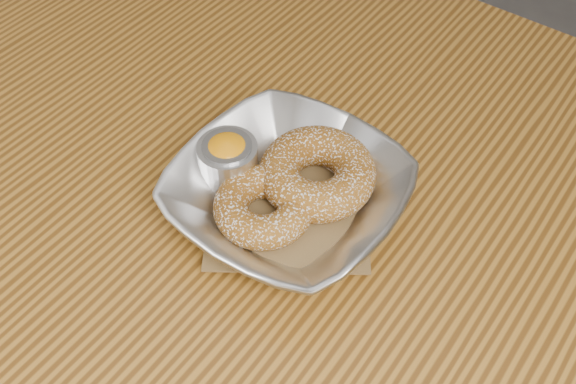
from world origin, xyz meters
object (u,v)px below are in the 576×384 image
Objects in this scene: donut_front at (264,207)px; ramekin at (228,160)px; serving_bowl at (288,195)px; donut_back at (317,173)px; table at (279,252)px.

ramekin reaches higher than donut_front.
serving_bowl is 0.07m from ramekin.
donut_back is 0.06m from donut_front.
ramekin is (-0.06, 0.02, 0.01)m from donut_front.
donut_front is at bearing -19.27° from ramekin.
donut_front is (0.01, -0.04, 0.12)m from table.
table is at bearing 22.05° from ramekin.
donut_back is at bearing 73.37° from donut_front.
donut_back is 1.20× the size of donut_front.
ramekin is (-0.07, -0.00, 0.01)m from serving_bowl.
table is 11.07× the size of donut_back.
ramekin is at bearing 160.73° from donut_front.
donut_front is 1.60× the size of ramekin.
serving_bowl reaches higher than donut_front.
serving_bowl is at bearing 3.49° from ramekin.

